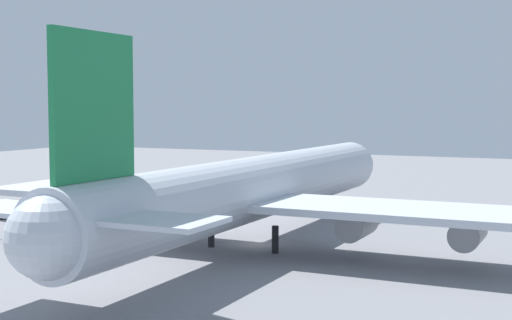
% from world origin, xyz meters
% --- Properties ---
extents(ground_plane, '(283.56, 283.56, 0.00)m').
position_xyz_m(ground_plane, '(0.00, 0.00, 0.00)').
color(ground_plane, gray).
extents(cargo_airplane, '(70.89, 60.94, 20.30)m').
position_xyz_m(cargo_airplane, '(-0.26, 0.00, 6.04)').
color(cargo_airplane, silver).
rests_on(cargo_airplane, ground_plane).
extents(baggage_tug, '(4.40, 3.69, 2.11)m').
position_xyz_m(baggage_tug, '(22.26, 40.64, 1.12)').
color(baggage_tug, '#4C8C4C').
rests_on(baggage_tug, ground_plane).
extents(fuel_truck, '(3.73, 4.01, 2.08)m').
position_xyz_m(fuel_truck, '(39.85, 18.23, 1.12)').
color(fuel_truck, silver).
rests_on(fuel_truck, ground_plane).
extents(safety_cone_nose, '(0.59, 0.59, 0.84)m').
position_xyz_m(safety_cone_nose, '(31.90, -0.44, 0.42)').
color(safety_cone_nose, orange).
rests_on(safety_cone_nose, ground_plane).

